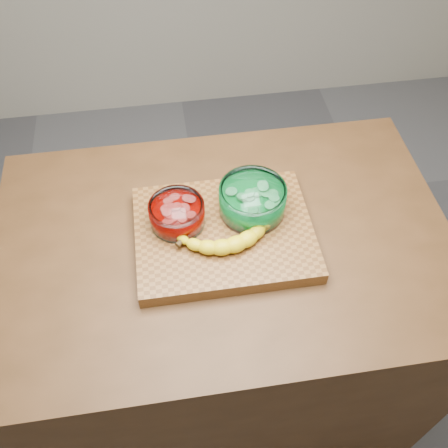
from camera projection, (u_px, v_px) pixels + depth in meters
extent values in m
plane|color=#56565B|center=(224.00, 373.00, 2.00)|extent=(3.50, 3.50, 0.00)
cube|color=#472B15|center=(224.00, 320.00, 1.65)|extent=(1.20, 0.80, 0.90)
cube|color=brown|center=(224.00, 234.00, 1.28)|extent=(0.45, 0.35, 0.04)
cylinder|color=white|center=(177.00, 214.00, 1.25)|extent=(0.14, 0.14, 0.07)
cylinder|color=#AA0500|center=(177.00, 216.00, 1.26)|extent=(0.12, 0.12, 0.04)
cylinder|color=#D84B44|center=(176.00, 209.00, 1.24)|extent=(0.11, 0.11, 0.02)
cylinder|color=white|center=(252.00, 200.00, 1.27)|extent=(0.17, 0.17, 0.08)
cylinder|color=#0C8C33|center=(252.00, 203.00, 1.28)|extent=(0.15, 0.15, 0.05)
cylinder|color=#65D87D|center=(253.00, 195.00, 1.26)|extent=(0.14, 0.14, 0.02)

